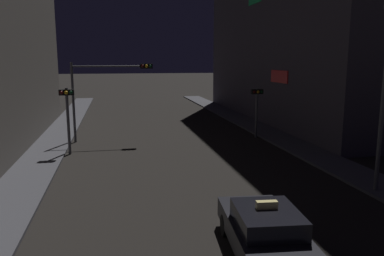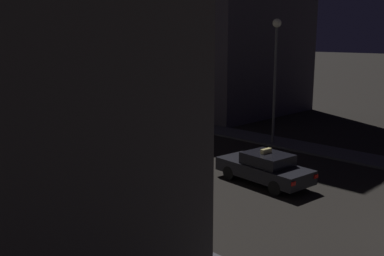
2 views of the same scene
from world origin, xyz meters
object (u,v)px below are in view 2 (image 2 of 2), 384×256
(traffic_light_overhead, at_px, (7,81))
(traffic_light_right_kerb, at_px, (143,90))
(taxi, at_px, (265,168))
(sign_pole_left, at_px, (117,156))
(street_lamp_near_block, at_px, (276,59))

(traffic_light_overhead, distance_m, traffic_light_right_kerb, 10.08)
(taxi, height_order, traffic_light_overhead, traffic_light_overhead)
(sign_pole_left, height_order, street_lamp_near_block, street_lamp_near_block)
(taxi, bearing_deg, traffic_light_overhead, 105.01)
(taxi, xyz_separation_m, street_lamp_near_block, (6.31, 3.92, 4.41))
(taxi, bearing_deg, traffic_light_right_kerb, 69.89)
(traffic_light_overhead, bearing_deg, sign_pole_left, -101.01)
(sign_pole_left, bearing_deg, traffic_light_overhead, 78.99)
(traffic_light_overhead, height_order, traffic_light_right_kerb, traffic_light_overhead)
(taxi, xyz_separation_m, sign_pole_left, (-7.34, 0.84, 1.81))
(taxi, xyz_separation_m, traffic_light_overhead, (-4.35, 16.22, 3.01))
(sign_pole_left, bearing_deg, traffic_light_right_kerb, 48.18)
(traffic_light_overhead, xyz_separation_m, sign_pole_left, (-2.99, -15.38, -1.20))
(traffic_light_right_kerb, bearing_deg, traffic_light_overhead, 174.75)
(street_lamp_near_block, bearing_deg, traffic_light_right_kerb, 93.55)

